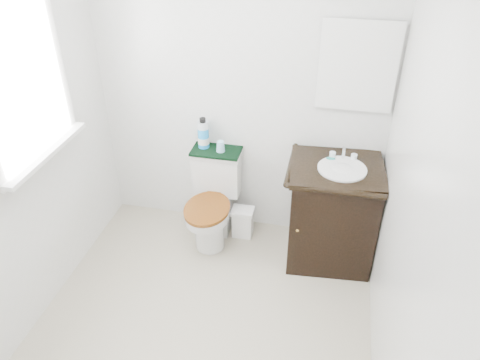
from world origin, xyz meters
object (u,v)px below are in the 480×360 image
at_px(trash_bin, 243,222).
at_px(mouthwash_bottle, 203,134).
at_px(vanity, 332,212).
at_px(cup, 221,146).
at_px(toilet, 214,203).

height_order(trash_bin, mouthwash_bottle, mouthwash_bottle).
bearing_deg(vanity, trash_bin, 171.06).
bearing_deg(cup, toilet, -109.40).
bearing_deg(mouthwash_bottle, toilet, -53.71).
distance_m(trash_bin, cup, 0.68).
bearing_deg(trash_bin, cup, 160.57).
xyz_separation_m(toilet, vanity, (0.93, -0.07, 0.11)).
xyz_separation_m(toilet, trash_bin, (0.23, 0.04, -0.19)).
distance_m(toilet, trash_bin, 0.30).
height_order(vanity, cup, vanity).
bearing_deg(mouthwash_bottle, vanity, -11.69).
bearing_deg(trash_bin, mouthwash_bottle, 162.76).
height_order(vanity, trash_bin, vanity).
xyz_separation_m(vanity, mouthwash_bottle, (-1.03, 0.21, 0.42)).
xyz_separation_m(vanity, cup, (-0.89, 0.18, 0.35)).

